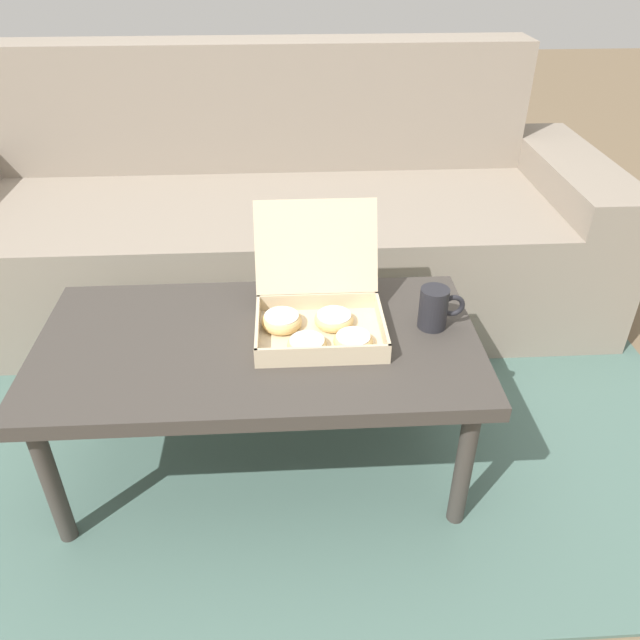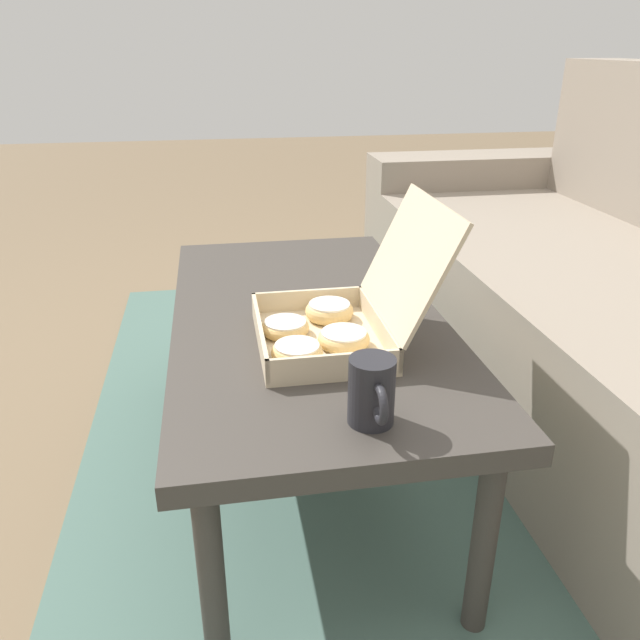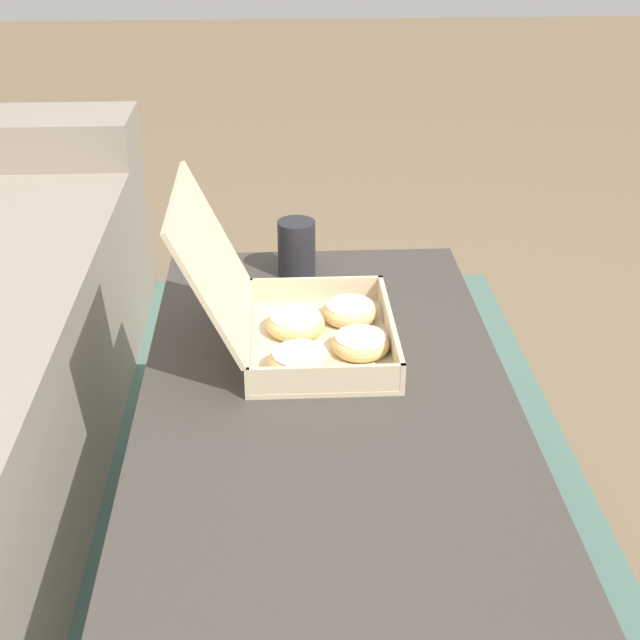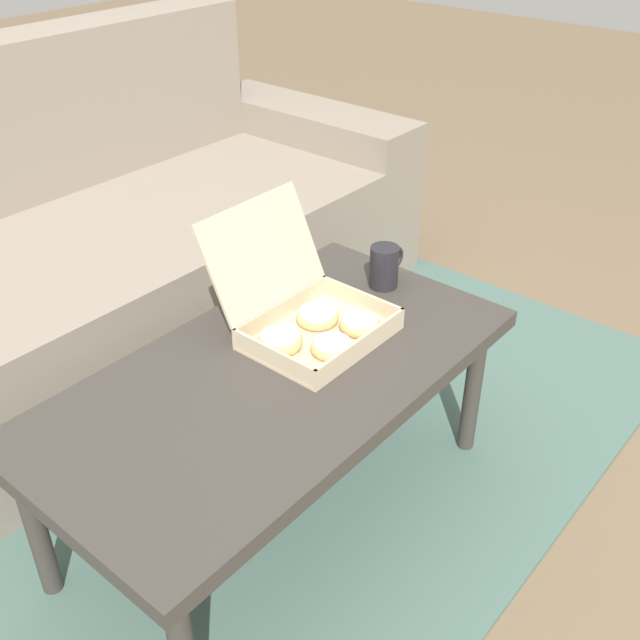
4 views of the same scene
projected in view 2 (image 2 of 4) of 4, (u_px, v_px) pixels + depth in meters
name	position (u px, v px, depth m)	size (l,w,h in m)	color
ground_plane	(343.00, 469.00, 1.57)	(12.00, 12.00, 0.00)	#756047
area_rug	(456.00, 455.00, 1.61)	(2.64, 1.90, 0.01)	#4C6B60
coffee_table	(307.00, 330.00, 1.39)	(1.11, 0.58, 0.44)	#3D3833
pastry_box	(335.00, 319.00, 1.23)	(0.32, 0.35, 0.28)	beige
coffee_mug	(372.00, 392.00, 0.96)	(0.12, 0.07, 0.11)	#232328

